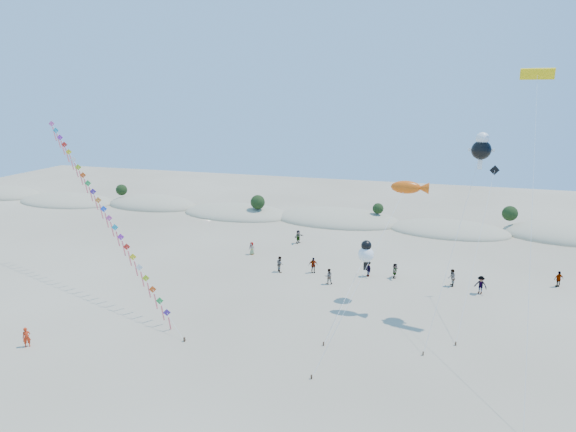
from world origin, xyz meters
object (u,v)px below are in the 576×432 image
Objects in this scene: parafoil_kite at (537,79)px; flyer_foreground at (27,337)px; fish_kite at (410,188)px; kite_train at (102,207)px.

parafoil_kite is 43.57m from flyer_foreground.
fish_kite is at bearing -18.06° from flyer_foreground.
kite_train reaches higher than fish_kite.
kite_train is 14.56× the size of flyer_foreground.
parafoil_kite is 13.16× the size of flyer_foreground.
kite_train reaches higher than flyer_foreground.
fish_kite reaches higher than flyer_foreground.
flyer_foreground is (-35.95, -15.57, -19.07)m from parafoil_kite.
flyer_foreground is (0.93, -11.35, -7.56)m from kite_train.
kite_train is at bearing -173.46° from parafoil_kite.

